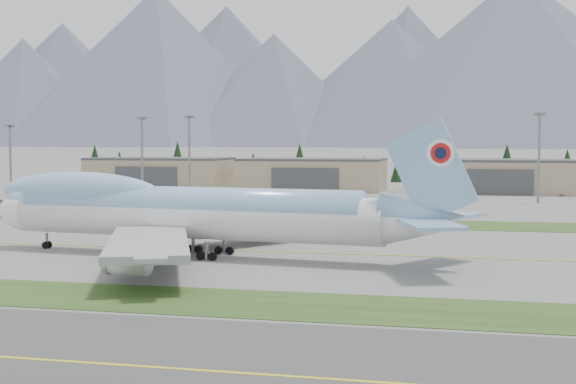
% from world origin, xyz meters
% --- Properties ---
extents(ground, '(7000.00, 7000.00, 0.00)m').
position_xyz_m(ground, '(0.00, 0.00, 0.00)').
color(ground, slate).
rests_on(ground, ground).
extents(grass_strip_near, '(400.00, 14.00, 0.08)m').
position_xyz_m(grass_strip_near, '(0.00, -38.00, 0.00)').
color(grass_strip_near, '#274A1A').
rests_on(grass_strip_near, ground).
extents(grass_strip_far, '(400.00, 18.00, 0.08)m').
position_xyz_m(grass_strip_far, '(0.00, 45.00, 0.00)').
color(grass_strip_far, '#274A1A').
rests_on(grass_strip_far, ground).
extents(taxiway_line_main, '(400.00, 0.40, 0.02)m').
position_xyz_m(taxiway_line_main, '(0.00, 0.00, 0.00)').
color(taxiway_line_main, yellow).
rests_on(taxiway_line_main, ground).
extents(boeing_747_freighter, '(74.95, 64.13, 19.69)m').
position_xyz_m(boeing_747_freighter, '(-2.33, -7.07, 6.49)').
color(boeing_747_freighter, white).
rests_on(boeing_747_freighter, ground).
extents(hangar_left, '(48.00, 26.60, 10.80)m').
position_xyz_m(hangar_left, '(-70.00, 149.90, 5.39)').
color(hangar_left, tan).
rests_on(hangar_left, ground).
extents(hangar_center, '(48.00, 26.60, 10.80)m').
position_xyz_m(hangar_center, '(-15.00, 149.90, 5.39)').
color(hangar_center, tan).
rests_on(hangar_center, ground).
extents(hangar_right, '(48.00, 26.60, 10.80)m').
position_xyz_m(hangar_right, '(45.00, 149.90, 5.39)').
color(hangar_right, tan).
rests_on(hangar_right, ground).
extents(floodlight_masts, '(207.01, 10.65, 24.34)m').
position_xyz_m(floodlight_masts, '(-10.65, 109.73, 16.09)').
color(floodlight_masts, slate).
rests_on(floodlight_masts, ground).
extents(service_vehicle_a, '(3.14, 3.71, 1.20)m').
position_xyz_m(service_vehicle_a, '(-21.48, 132.31, 0.00)').
color(service_vehicle_a, silver).
rests_on(service_vehicle_a, ground).
extents(service_vehicle_b, '(4.06, 2.24, 1.27)m').
position_xyz_m(service_vehicle_b, '(5.06, 111.14, 0.00)').
color(service_vehicle_b, gold).
rests_on(service_vehicle_b, ground).
extents(service_vehicle_c, '(2.98, 4.16, 1.12)m').
position_xyz_m(service_vehicle_c, '(64.56, 138.51, 0.00)').
color(service_vehicle_c, '#99999E').
rests_on(service_vehicle_c, ground).
extents(conifer_belt, '(265.78, 15.60, 16.64)m').
position_xyz_m(conifer_belt, '(-1.60, 212.04, 7.15)').
color(conifer_belt, black).
rests_on(conifer_belt, ground).
extents(mountain_ridge_front, '(4261.13, 1287.16, 503.80)m').
position_xyz_m(mountain_ridge_front, '(-20.79, 2215.91, 220.65)').
color(mountain_ridge_front, '#535A6E').
rests_on(mountain_ridge_front, ground).
extents(mountain_ridge_rear, '(4494.00, 1079.62, 539.81)m').
position_xyz_m(mountain_ridge_rear, '(97.57, 2900.00, 265.68)').
color(mountain_ridge_rear, '#535A6E').
rests_on(mountain_ridge_rear, ground).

